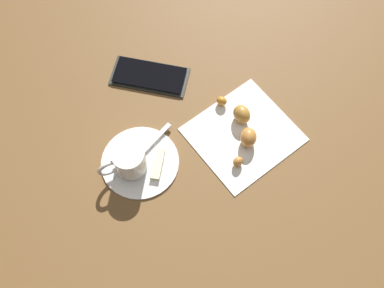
# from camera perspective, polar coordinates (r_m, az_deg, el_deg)

# --- Properties ---
(ground_plane) EXTENTS (1.80, 1.80, 0.00)m
(ground_plane) POSITION_cam_1_polar(r_m,az_deg,el_deg) (0.85, -0.50, -1.35)
(ground_plane) COLOR brown
(saucer) EXTENTS (0.14, 0.14, 0.01)m
(saucer) POSITION_cam_1_polar(r_m,az_deg,el_deg) (0.84, -6.59, -2.25)
(saucer) COLOR white
(saucer) RESTS_ON ground
(espresso_cup) EXTENTS (0.09, 0.06, 0.06)m
(espresso_cup) POSITION_cam_1_polar(r_m,az_deg,el_deg) (0.81, -8.05, -2.05)
(espresso_cup) COLOR white
(espresso_cup) RESTS_ON saucer
(teaspoon) EXTENTS (0.12, 0.07, 0.01)m
(teaspoon) POSITION_cam_1_polar(r_m,az_deg,el_deg) (0.84, -6.76, -1.47)
(teaspoon) COLOR silver
(teaspoon) RESTS_ON saucer
(sugar_packet) EXTENTS (0.05, 0.06, 0.01)m
(sugar_packet) POSITION_cam_1_polar(r_m,az_deg,el_deg) (0.83, -4.29, -2.61)
(sugar_packet) COLOR beige
(sugar_packet) RESTS_ON saucer
(napkin) EXTENTS (0.23, 0.22, 0.00)m
(napkin) POSITION_cam_1_polar(r_m,az_deg,el_deg) (0.87, 6.38, 1.48)
(napkin) COLOR white
(napkin) RESTS_ON ground
(croissant) EXTENTS (0.08, 0.15, 0.03)m
(croissant) POSITION_cam_1_polar(r_m,az_deg,el_deg) (0.85, 6.44, 2.24)
(croissant) COLOR #B87533
(croissant) RESTS_ON napkin
(cell_phone) EXTENTS (0.17, 0.14, 0.01)m
(cell_phone) POSITION_cam_1_polar(r_m,az_deg,el_deg) (0.93, -5.38, 8.57)
(cell_phone) COLOR black
(cell_phone) RESTS_ON ground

